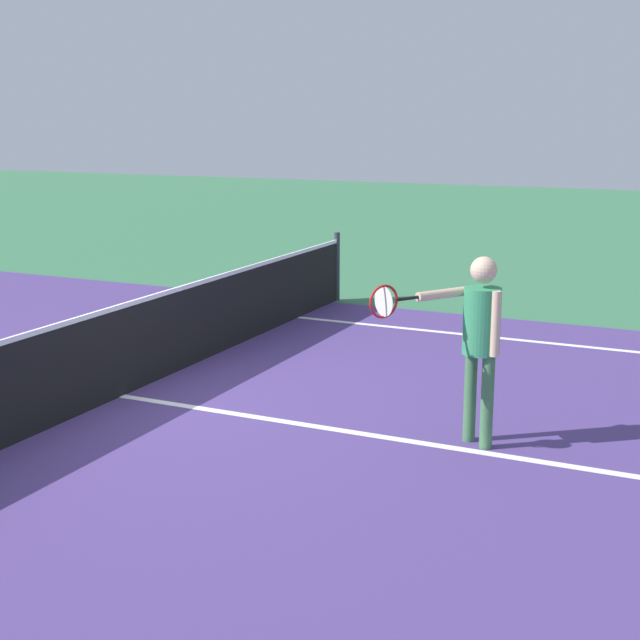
{
  "coord_description": "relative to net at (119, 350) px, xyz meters",
  "views": [
    {
      "loc": [
        -7.19,
        -5.61,
        2.82
      ],
      "look_at": [
        0.09,
        -2.22,
        1.0
      ],
      "focal_mm": 50.57,
      "sensor_mm": 36.0,
      "label": 1
    }
  ],
  "objects": [
    {
      "name": "ground_plane",
      "position": [
        0.0,
        0.0,
        -0.49
      ],
      "size": [
        60.0,
        60.0,
        0.0
      ],
      "primitive_type": "plane",
      "color": "#38724C"
    },
    {
      "name": "line_center_service",
      "position": [
        0.0,
        -3.2,
        -0.49
      ],
      "size": [
        0.1,
        6.4,
        0.01
      ],
      "primitive_type": "cube",
      "color": "white",
      "rests_on": "ground_plane"
    },
    {
      "name": "player_near",
      "position": [
        0.16,
        -3.68,
        0.55
      ],
      "size": [
        0.95,
        0.93,
        1.67
      ],
      "color": "#3F7247",
      "rests_on": "ground_plane"
    },
    {
      "name": "court_surface_inbounds",
      "position": [
        0.0,
        0.0,
        -0.49
      ],
      "size": [
        10.62,
        24.4,
        0.0
      ],
      "primitive_type": "cube",
      "color": "#4C387A",
      "rests_on": "ground_plane"
    },
    {
      "name": "net",
      "position": [
        0.0,
        0.0,
        0.0
      ],
      "size": [
        11.07,
        0.09,
        1.07
      ],
      "color": "#33383D",
      "rests_on": "ground_plane"
    }
  ]
}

